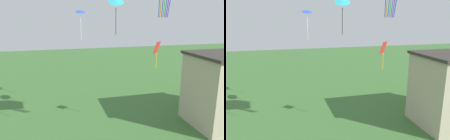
# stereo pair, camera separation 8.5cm
# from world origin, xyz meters

# --- Properties ---
(kite_blue_delta) EXTENTS (0.91, 0.88, 2.73)m
(kite_blue_delta) POSITION_xyz_m (-0.63, 17.15, 9.41)
(kite_blue_delta) COLOR blue
(kite_red_diamond) EXTENTS (0.73, 0.67, 2.09)m
(kite_red_diamond) POSITION_xyz_m (4.34, 11.54, 6.66)
(kite_red_diamond) COLOR red
(kite_cyan_delta) EXTENTS (1.33, 1.23, 2.79)m
(kite_cyan_delta) POSITION_xyz_m (1.51, 12.89, 10.15)
(kite_cyan_delta) COLOR #2DB2C6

